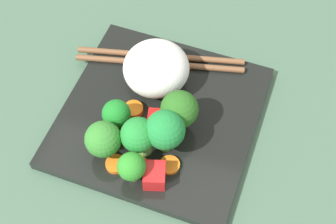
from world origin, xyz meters
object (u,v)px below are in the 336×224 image
object	(u,v)px
rice_mound	(156,68)
chopstick_pair	(160,60)
square_plate	(160,116)
broccoli_floret_0	(139,136)
carrot_slice_0	(170,165)

from	to	relation	value
rice_mound	chopstick_pair	distance (cm)	4.53
square_plate	broccoli_floret_0	bearing A→B (deg)	174.78
chopstick_pair	carrot_slice_0	bearing A→B (deg)	100.27
broccoli_floret_0	carrot_slice_0	size ratio (longest dim) A/B	2.34
carrot_slice_0	broccoli_floret_0	bearing A→B (deg)	77.87
square_plate	rice_mound	world-z (taller)	rice_mound
square_plate	rice_mound	bearing A→B (deg)	23.12
square_plate	chopstick_pair	distance (cm)	8.71
square_plate	rice_mound	size ratio (longest dim) A/B	2.82
rice_mound	broccoli_floret_0	size ratio (longest dim) A/B	1.49
rice_mound	broccoli_floret_0	xyz separation A→B (cm)	(-10.54, -1.44, 0.38)
square_plate	broccoli_floret_0	world-z (taller)	broccoli_floret_0
square_plate	rice_mound	distance (cm)	6.26
broccoli_floret_0	carrot_slice_0	bearing A→B (deg)	-102.13
carrot_slice_0	chopstick_pair	size ratio (longest dim) A/B	0.11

